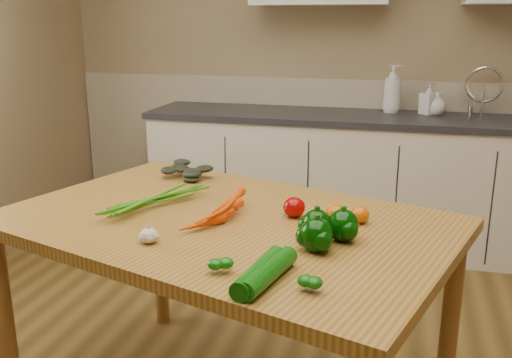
{
  "coord_description": "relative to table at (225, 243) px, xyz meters",
  "views": [
    {
      "loc": [
        0.5,
        -1.62,
        1.51
      ],
      "look_at": [
        -0.04,
        0.44,
        0.91
      ],
      "focal_mm": 40.0,
      "sensor_mm": 36.0,
      "label": 1
    }
  ],
  "objects": [
    {
      "name": "tomato_a",
      "position": [
        0.24,
        0.08,
        0.13
      ],
      "size": [
        0.08,
        0.08,
        0.07
      ],
      "primitive_type": "ellipsoid",
      "color": "#960402",
      "rests_on": "table"
    },
    {
      "name": "table",
      "position": [
        0.0,
        0.0,
        0.0
      ],
      "size": [
        1.78,
        1.42,
        0.83
      ],
      "rotation": [
        0.0,
        0.0,
        -0.3
      ],
      "color": "#A1712E",
      "rests_on": "ground"
    },
    {
      "name": "soap_bottle_b",
      "position": [
        0.74,
        2.14,
        0.26
      ],
      "size": [
        0.13,
        0.13,
        0.2
      ],
      "primitive_type": "imported",
      "rotation": [
        0.0,
        0.0,
        2.35
      ],
      "color": "silver",
      "rests_on": "counter_run"
    },
    {
      "name": "soap_bottle_a",
      "position": [
        0.49,
        2.14,
        0.32
      ],
      "size": [
        0.14,
        0.14,
        0.32
      ],
      "primitive_type": "imported",
      "rotation": [
        0.0,
        0.0,
        1.75
      ],
      "color": "silver",
      "rests_on": "counter_run"
    },
    {
      "name": "soap_bottle_c",
      "position": [
        0.79,
        2.13,
        0.23
      ],
      "size": [
        0.16,
        0.16,
        0.15
      ],
      "primitive_type": "imported",
      "rotation": [
        0.0,
        0.0,
        0.97
      ],
      "color": "silver",
      "rests_on": "counter_run"
    },
    {
      "name": "room",
      "position": [
        0.09,
        -0.02,
        0.51
      ],
      "size": [
        4.04,
        5.04,
        2.64
      ],
      "color": "brown",
      "rests_on": "ground"
    },
    {
      "name": "pepper_a",
      "position": [
        0.35,
        -0.11,
        0.14
      ],
      "size": [
        0.1,
        0.1,
        0.1
      ],
      "primitive_type": "sphere",
      "color": "black",
      "rests_on": "table"
    },
    {
      "name": "zucchini_a",
      "position": [
        0.27,
        -0.45,
        0.12
      ],
      "size": [
        0.11,
        0.27,
        0.06
      ],
      "primitive_type": "cylinder",
      "rotation": [
        1.57,
        0.0,
        -0.22
      ],
      "color": "#094907",
      "rests_on": "table"
    },
    {
      "name": "pepper_c",
      "position": [
        0.36,
        -0.21,
        0.14
      ],
      "size": [
        0.1,
        0.1,
        0.1
      ],
      "primitive_type": "sphere",
      "color": "black",
      "rests_on": "table"
    },
    {
      "name": "counter_run",
      "position": [
        0.3,
        2.0,
        -0.28
      ],
      "size": [
        2.84,
        0.64,
        1.14
      ],
      "color": "beige",
      "rests_on": "ground"
    },
    {
      "name": "carrot_bunch",
      "position": [
        -0.09,
        -0.0,
        0.13
      ],
      "size": [
        0.34,
        0.3,
        0.08
      ],
      "primitive_type": null,
      "rotation": [
        0.0,
        0.0,
        -0.3
      ],
      "color": "#DE4205",
      "rests_on": "table"
    },
    {
      "name": "tomato_c",
      "position": [
        0.47,
        0.07,
        0.12
      ],
      "size": [
        0.06,
        0.06,
        0.06
      ],
      "primitive_type": "ellipsoid",
      "color": "#C75304",
      "rests_on": "table"
    },
    {
      "name": "tomato_b",
      "position": [
        0.39,
        0.06,
        0.12
      ],
      "size": [
        0.07,
        0.07,
        0.06
      ],
      "primitive_type": "ellipsoid",
      "color": "#C75304",
      "rests_on": "table"
    },
    {
      "name": "garlic_bulb",
      "position": [
        -0.16,
        -0.28,
        0.12
      ],
      "size": [
        0.06,
        0.06,
        0.05
      ],
      "primitive_type": "ellipsoid",
      "color": "beige",
      "rests_on": "table"
    },
    {
      "name": "leafy_greens",
      "position": [
        -0.33,
        0.47,
        0.15
      ],
      "size": [
        0.22,
        0.2,
        0.11
      ],
      "primitive_type": null,
      "color": "black",
      "rests_on": "table"
    },
    {
      "name": "pepper_b",
      "position": [
        0.43,
        -0.1,
        0.14
      ],
      "size": [
        0.1,
        0.1,
        0.1
      ],
      "primitive_type": "sphere",
      "color": "black",
      "rests_on": "table"
    },
    {
      "name": "zucchini_b",
      "position": [
        0.25,
        -0.46,
        0.12
      ],
      "size": [
        0.09,
        0.27,
        0.06
      ],
      "primitive_type": "cylinder",
      "rotation": [
        1.57,
        0.0,
        -0.14
      ],
      "color": "#094907",
      "rests_on": "table"
    }
  ]
}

